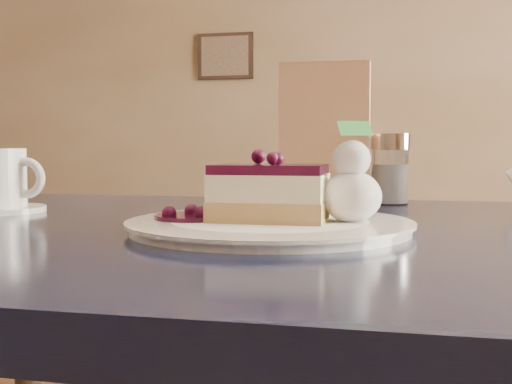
# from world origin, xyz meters

# --- Properties ---
(main_table) EXTENTS (1.29, 0.86, 0.81)m
(main_table) POSITION_xyz_m (-0.13, 0.25, 0.72)
(main_table) COLOR black
(main_table) RESTS_ON ground
(dessert_plate) EXTENTS (0.32, 0.32, 0.01)m
(dessert_plate) POSITION_xyz_m (-0.13, 0.20, 0.81)
(dessert_plate) COLOR white
(dessert_plate) RESTS_ON main_table
(cheesecake_slice) EXTENTS (0.13, 0.09, 0.06)m
(cheesecake_slice) POSITION_xyz_m (-0.13, 0.20, 0.85)
(cheesecake_slice) COLOR #B2834C
(cheesecake_slice) RESTS_ON dessert_plate
(whipped_cream) EXTENTS (0.07, 0.07, 0.06)m
(whipped_cream) POSITION_xyz_m (-0.04, 0.21, 0.85)
(whipped_cream) COLOR white
(whipped_cream) RESTS_ON dessert_plate
(berry_sauce) EXTENTS (0.09, 0.09, 0.01)m
(berry_sauce) POSITION_xyz_m (-0.22, 0.19, 0.82)
(berry_sauce) COLOR #4C0E2B
(berry_sauce) RESTS_ON dessert_plate
(menu_card) EXTENTS (0.15, 0.03, 0.24)m
(menu_card) POSITION_xyz_m (-0.11, 0.56, 0.92)
(menu_card) COLOR beige
(menu_card) RESTS_ON main_table
(sugar_shaker) EXTENTS (0.06, 0.06, 0.12)m
(sugar_shaker) POSITION_xyz_m (0.00, 0.58, 0.87)
(sugar_shaker) COLOR white
(sugar_shaker) RESTS_ON main_table
(napkin_stack) EXTENTS (0.13, 0.13, 0.05)m
(napkin_stack) POSITION_xyz_m (-0.21, 0.60, 0.83)
(napkin_stack) COLOR white
(napkin_stack) RESTS_ON main_table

